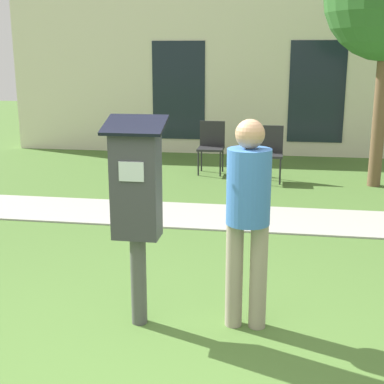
{
  "coord_description": "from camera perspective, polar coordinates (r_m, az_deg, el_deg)",
  "views": [
    {
      "loc": [
        0.68,
        -3.09,
        2.01
      ],
      "look_at": [
        0.08,
        0.6,
        1.05
      ],
      "focal_mm": 50.0,
      "sensor_mm": 36.0,
      "label": 1
    }
  ],
  "objects": [
    {
      "name": "person_standing",
      "position": [
        3.89,
        5.99,
        -1.82
      ],
      "size": [
        0.32,
        0.32,
        1.58
      ],
      "rotation": [
        0.0,
        0.0,
        -0.57
      ],
      "color": "gray",
      "rests_on": "ground"
    },
    {
      "name": "sidewalk",
      "position": [
        6.84,
        3.15,
        -2.65
      ],
      "size": [
        12.0,
        1.1,
        0.02
      ],
      "color": "#A3A099",
      "rests_on": "ground"
    },
    {
      "name": "building_facade",
      "position": [
        11.2,
        5.9,
        12.17
      ],
      "size": [
        10.0,
        0.26,
        3.2
      ],
      "color": "beige",
      "rests_on": "ground"
    },
    {
      "name": "ground_plane",
      "position": [
        3.74,
        -2.79,
        -18.08
      ],
      "size": [
        40.0,
        40.0,
        0.0
      ],
      "primitive_type": "plane",
      "color": "#476B2D"
    },
    {
      "name": "parking_meter",
      "position": [
        3.91,
        -5.96,
        -0.37
      ],
      "size": [
        0.44,
        0.31,
        1.59
      ],
      "color": "#4C4C4C",
      "rests_on": "ground"
    },
    {
      "name": "outdoor_chair_middle",
      "position": [
        8.85,
        8.24,
        4.58
      ],
      "size": [
        0.44,
        0.44,
        0.9
      ],
      "rotation": [
        0.0,
        0.0,
        0.11
      ],
      "color": "#262628",
      "rests_on": "ground"
    },
    {
      "name": "outdoor_chair_left",
      "position": [
        9.37,
        2.09,
        5.26
      ],
      "size": [
        0.44,
        0.44,
        0.9
      ],
      "rotation": [
        0.0,
        0.0,
        -0.29
      ],
      "color": "#262628",
      "rests_on": "ground"
    }
  ]
}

